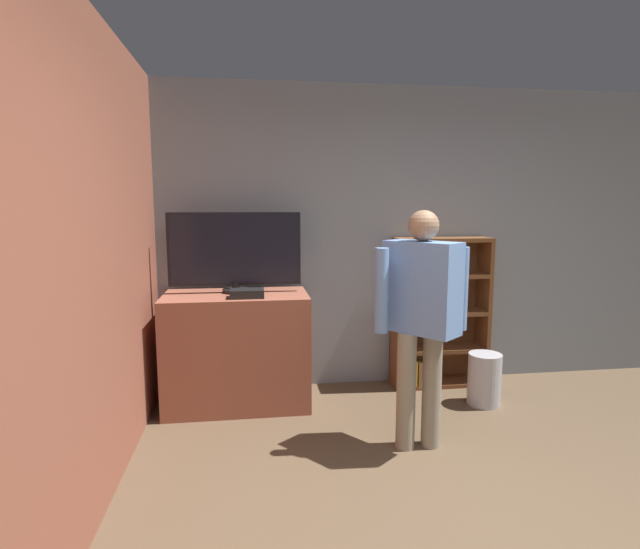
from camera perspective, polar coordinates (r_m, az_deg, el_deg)
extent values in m
cube|color=gray|center=(4.62, 7.20, 4.15)|extent=(6.02, 0.06, 2.70)
cube|color=#93513D|center=(3.23, -22.90, 1.98)|extent=(0.06, 4.21, 2.70)
cube|color=#93513D|center=(4.21, -9.47, -8.48)|extent=(1.16, 0.63, 0.93)
cylinder|color=black|center=(4.19, -9.59, -1.82)|extent=(0.22, 0.22, 0.03)
cylinder|color=black|center=(4.18, -9.60, -1.28)|extent=(0.06, 0.06, 0.05)
cube|color=black|center=(4.14, -9.70, 2.90)|extent=(1.08, 0.04, 0.60)
cube|color=black|center=(4.12, -9.71, 2.87)|extent=(1.04, 0.01, 0.56)
cube|color=black|center=(3.94, -8.34, -2.15)|extent=(0.26, 0.17, 0.07)
cube|color=brown|center=(4.55, 8.73, -4.45)|extent=(0.04, 0.28, 1.36)
cube|color=brown|center=(4.85, 18.15, -3.98)|extent=(0.04, 0.28, 1.36)
cube|color=brown|center=(4.81, 13.00, -3.90)|extent=(0.86, 0.01, 1.36)
cube|color=brown|center=(4.87, 13.33, -11.88)|extent=(0.79, 0.28, 0.04)
cube|color=brown|center=(4.77, 13.46, -8.23)|extent=(0.79, 0.28, 0.04)
cube|color=brown|center=(4.69, 13.59, -4.22)|extent=(0.79, 0.28, 0.04)
cube|color=brown|center=(4.63, 13.73, -0.10)|extent=(0.79, 0.28, 0.04)
cube|color=brown|center=(4.59, 13.86, 3.88)|extent=(0.79, 0.28, 0.04)
cube|color=#2D569E|center=(4.69, 9.06, -10.87)|extent=(0.03, 0.25, 0.26)
cube|color=#2D569E|center=(4.71, 9.70, -11.17)|extent=(0.04, 0.23, 0.20)
cube|color=gold|center=(4.73, 10.34, -10.81)|extent=(0.04, 0.26, 0.24)
cube|color=#99663D|center=(4.73, 11.01, -10.89)|extent=(0.04, 0.22, 0.24)
cube|color=beige|center=(4.75, 11.55, -11.20)|extent=(0.03, 0.20, 0.18)
cube|color=red|center=(4.58, 9.16, -7.30)|extent=(0.02, 0.21, 0.19)
cube|color=red|center=(4.59, 9.60, -6.95)|extent=(0.03, 0.21, 0.24)
cube|color=orange|center=(4.61, 10.10, -6.75)|extent=(0.03, 0.23, 0.27)
cube|color=gold|center=(4.50, 9.38, -2.78)|extent=(0.04, 0.21, 0.24)
cube|color=#7A3889|center=(4.52, 10.01, -2.81)|extent=(0.03, 0.20, 0.24)
cube|color=#99663D|center=(4.53, 10.54, -3.05)|extent=(0.02, 0.20, 0.20)
cube|color=#7A3889|center=(4.57, 10.83, -2.47)|extent=(0.02, 0.26, 0.28)
cube|color=red|center=(4.57, 11.29, -2.71)|extent=(0.03, 0.25, 0.24)
cube|color=#2D569E|center=(4.60, 11.86, -2.85)|extent=(0.04, 0.26, 0.21)
cube|color=#338447|center=(4.46, 9.36, 1.17)|extent=(0.03, 0.22, 0.19)
cube|color=#2D569E|center=(4.48, 9.85, 1.30)|extent=(0.03, 0.24, 0.20)
cube|color=beige|center=(4.50, 10.36, 1.62)|extent=(0.03, 0.25, 0.25)
cube|color=#5B8E99|center=(4.50, 10.89, 1.48)|extent=(0.03, 0.23, 0.23)
cube|color=gold|center=(4.53, 11.31, 1.13)|extent=(0.04, 0.26, 0.17)
cylinder|color=gray|center=(3.51, 9.81, -12.97)|extent=(0.13, 0.13, 0.81)
cylinder|color=gray|center=(3.57, 12.63, -12.70)|extent=(0.13, 0.13, 0.81)
cube|color=#6B93D1|center=(3.35, 11.56, -1.44)|extent=(0.48, 0.52, 0.61)
sphere|color=#9E7556|center=(3.31, 11.75, 5.49)|extent=(0.20, 0.20, 0.20)
cylinder|color=#6B93D1|center=(3.46, 15.83, -1.57)|extent=(0.09, 0.09, 0.56)
cylinder|color=#6B93D1|center=(3.28, 7.03, -1.84)|extent=(0.09, 0.09, 0.56)
cylinder|color=#B7B7BC|center=(4.45, 18.27, -11.28)|extent=(0.27, 0.27, 0.43)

